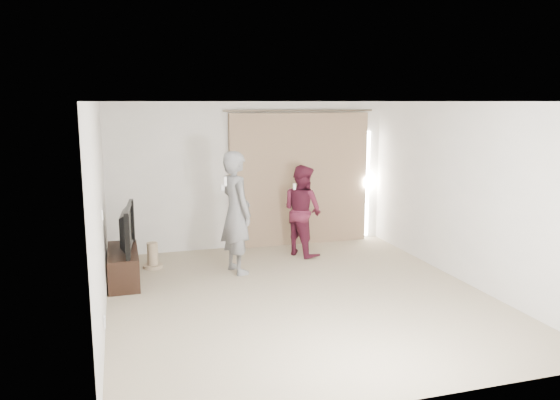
% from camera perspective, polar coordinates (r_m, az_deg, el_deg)
% --- Properties ---
extents(floor, '(5.50, 5.50, 0.00)m').
position_cam_1_polar(floor, '(7.49, 2.06, -10.06)').
color(floor, tan).
rests_on(floor, ground).
extents(wall_back, '(5.00, 0.04, 2.60)m').
position_cam_1_polar(wall_back, '(9.75, -3.06, 2.59)').
color(wall_back, beige).
rests_on(wall_back, ground).
extents(wall_left, '(0.04, 5.50, 2.60)m').
position_cam_1_polar(wall_left, '(6.78, -18.32, -1.32)').
color(wall_left, beige).
rests_on(wall_left, ground).
extents(ceiling, '(5.00, 5.50, 0.01)m').
position_cam_1_polar(ceiling, '(7.02, 2.20, 10.25)').
color(ceiling, white).
rests_on(ceiling, wall_back).
extents(curtain, '(2.80, 0.11, 2.46)m').
position_cam_1_polar(curtain, '(9.95, 2.16, 2.19)').
color(curtain, '#93785A').
rests_on(curtain, ground).
extents(tv_console, '(0.42, 1.23, 0.47)m').
position_cam_1_polar(tv_console, '(8.33, -16.05, -6.65)').
color(tv_console, black).
rests_on(tv_console, ground).
extents(tv, '(0.25, 1.15, 0.66)m').
position_cam_1_polar(tv, '(8.18, -16.25, -2.86)').
color(tv, black).
rests_on(tv, tv_console).
extents(scratching_post, '(0.31, 0.31, 0.41)m').
position_cam_1_polar(scratching_post, '(8.90, -13.15, -5.89)').
color(scratching_post, tan).
rests_on(scratching_post, ground).
extents(person_man, '(0.61, 0.78, 1.88)m').
position_cam_1_polar(person_man, '(8.31, -4.60, -1.30)').
color(person_man, slate).
rests_on(person_man, ground).
extents(person_woman, '(0.85, 0.93, 1.55)m').
position_cam_1_polar(person_woman, '(9.28, 2.36, -1.08)').
color(person_woman, '#511729').
rests_on(person_woman, ground).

